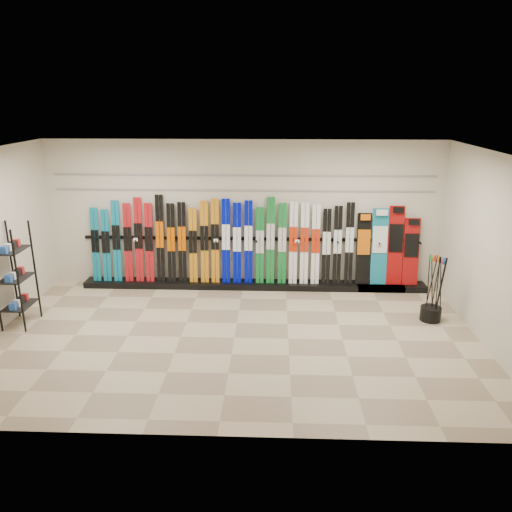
{
  "coord_description": "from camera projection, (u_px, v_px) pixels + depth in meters",
  "views": [
    {
      "loc": [
        0.64,
        -7.39,
        3.8
      ],
      "look_at": [
        0.32,
        1.0,
        1.1
      ],
      "focal_mm": 35.0,
      "sensor_mm": 36.0,
      "label": 1
    }
  ],
  "objects": [
    {
      "name": "slatwall_rail_1",
      "position": [
        243.0,
        175.0,
        9.88
      ],
      "size": [
        7.6,
        0.02,
        0.03
      ],
      "primitive_type": "cube",
      "color": "gray",
      "rests_on": "back_wall"
    },
    {
      "name": "ski_poles",
      "position": [
        435.0,
        288.0,
        8.67
      ],
      "size": [
        0.27,
        0.21,
        1.18
      ],
      "color": "black",
      "rests_on": "pole_bin"
    },
    {
      "name": "right_wall",
      "position": [
        494.0,
        254.0,
        7.62
      ],
      "size": [
        0.0,
        5.0,
        5.0
      ],
      "primitive_type": "plane",
      "rotation": [
        1.57,
        0.0,
        -1.57
      ],
      "color": "beige",
      "rests_on": "floor"
    },
    {
      "name": "floor",
      "position": [
        234.0,
        338.0,
        8.22
      ],
      "size": [
        8.0,
        8.0,
        0.0
      ],
      "primitive_type": "plane",
      "color": "gray",
      "rests_on": "ground"
    },
    {
      "name": "pole_bin",
      "position": [
        430.0,
        314.0,
        8.83
      ],
      "size": [
        0.36,
        0.36,
        0.25
      ],
      "primitive_type": "cylinder",
      "color": "black",
      "rests_on": "floor"
    },
    {
      "name": "back_wall",
      "position": [
        243.0,
        215.0,
        10.14
      ],
      "size": [
        8.0,
        0.0,
        8.0
      ],
      "primitive_type": "plane",
      "rotation": [
        1.57,
        0.0,
        0.0
      ],
      "color": "beige",
      "rests_on": "floor"
    },
    {
      "name": "accessory_rack",
      "position": [
        15.0,
        276.0,
        8.46
      ],
      "size": [
        0.4,
        0.6,
        1.78
      ],
      "primitive_type": "cube",
      "color": "black",
      "rests_on": "floor"
    },
    {
      "name": "slatwall_rail_0",
      "position": [
        243.0,
        190.0,
        9.97
      ],
      "size": [
        7.6,
        0.02,
        0.03
      ],
      "primitive_type": "cube",
      "color": "gray",
      "rests_on": "back_wall"
    },
    {
      "name": "skis",
      "position": [
        221.0,
        243.0,
        10.16
      ],
      "size": [
        5.37,
        0.23,
        1.8
      ],
      "color": "#0C6C8B",
      "rests_on": "ski_rack_base"
    },
    {
      "name": "ski_rack_base",
      "position": [
        254.0,
        285.0,
        10.36
      ],
      "size": [
        8.0,
        0.4,
        0.12
      ],
      "primitive_type": "cube",
      "color": "black",
      "rests_on": "floor"
    },
    {
      "name": "ceiling",
      "position": [
        232.0,
        153.0,
        7.3
      ],
      "size": [
        8.0,
        8.0,
        0.0
      ],
      "primitive_type": "plane",
      "rotation": [
        3.14,
        0.0,
        0.0
      ],
      "color": "silver",
      "rests_on": "back_wall"
    },
    {
      "name": "snowboards",
      "position": [
        387.0,
        248.0,
        10.09
      ],
      "size": [
        1.26,
        0.25,
        1.6
      ],
      "color": "black",
      "rests_on": "ski_rack_base"
    }
  ]
}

